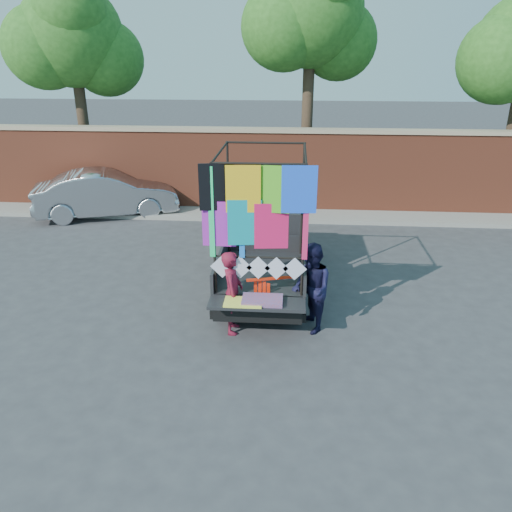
# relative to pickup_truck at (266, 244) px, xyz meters

# --- Properties ---
(ground) EXTENTS (90.00, 90.00, 0.00)m
(ground) POSITION_rel_pickup_truck_xyz_m (-0.04, -1.89, -0.79)
(ground) COLOR #38383A
(ground) RESTS_ON ground
(brick_wall) EXTENTS (30.00, 0.45, 2.61)m
(brick_wall) POSITION_rel_pickup_truck_xyz_m (-0.04, 5.11, 0.53)
(brick_wall) COLOR #99452C
(brick_wall) RESTS_ON ground
(curb) EXTENTS (30.00, 1.20, 0.12)m
(curb) POSITION_rel_pickup_truck_xyz_m (-0.04, 4.41, -0.73)
(curb) COLOR gray
(curb) RESTS_ON ground
(tree_left) EXTENTS (4.20, 3.30, 7.05)m
(tree_left) POSITION_rel_pickup_truck_xyz_m (-6.52, 6.23, 4.32)
(tree_left) COLOR #38281C
(tree_left) RESTS_ON ground
(tree_mid) EXTENTS (4.20, 3.30, 7.73)m
(tree_mid) POSITION_rel_pickup_truck_xyz_m (0.98, 6.23, 4.91)
(tree_mid) COLOR #38281C
(tree_mid) RESTS_ON ground
(pickup_truck) EXTENTS (1.99, 4.99, 3.14)m
(pickup_truck) POSITION_rel_pickup_truck_xyz_m (0.00, 0.00, 0.00)
(pickup_truck) COLOR black
(pickup_truck) RESTS_ON ground
(sedan) EXTENTS (4.55, 2.79, 1.42)m
(sedan) POSITION_rel_pickup_truck_xyz_m (-5.18, 4.17, -0.08)
(sedan) COLOR #B0B1B7
(sedan) RESTS_ON ground
(woman) EXTENTS (0.41, 0.59, 1.57)m
(woman) POSITION_rel_pickup_truck_xyz_m (-0.47, -2.45, -0.01)
(woman) COLOR maroon
(woman) RESTS_ON ground
(man) EXTENTS (0.87, 0.98, 1.68)m
(man) POSITION_rel_pickup_truck_xyz_m (0.95, -2.30, 0.05)
(man) COLOR #151433
(man) RESTS_ON ground
(streamer_bundle) EXTENTS (0.91, 0.28, 0.64)m
(streamer_bundle) POSITION_rel_pickup_truck_xyz_m (0.14, -2.39, 0.07)
(streamer_bundle) COLOR red
(streamer_bundle) RESTS_ON ground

